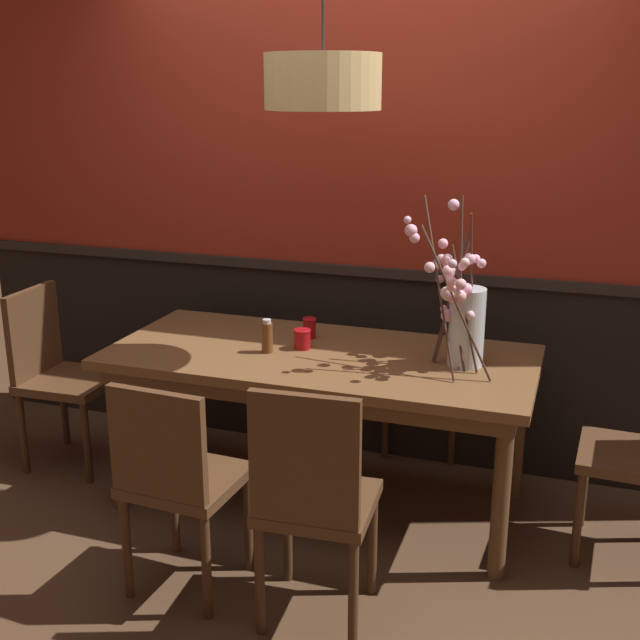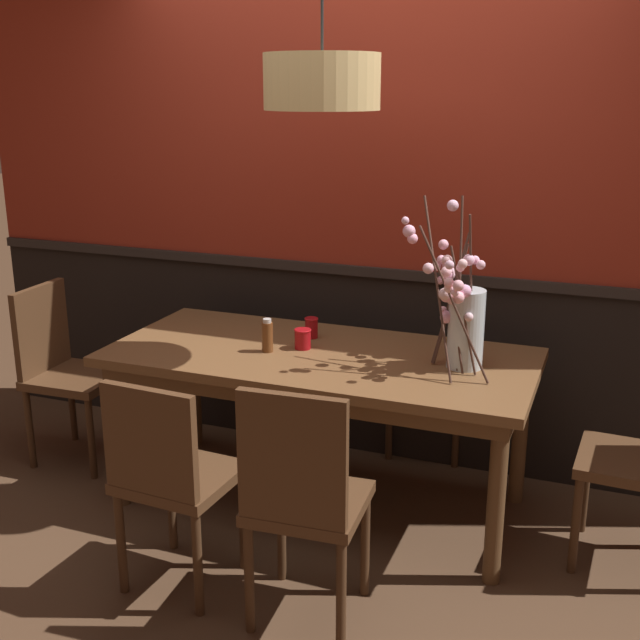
{
  "view_description": "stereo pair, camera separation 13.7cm",
  "coord_description": "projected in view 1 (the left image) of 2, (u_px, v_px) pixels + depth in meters",
  "views": [
    {
      "loc": [
        1.09,
        -3.22,
        1.9
      ],
      "look_at": [
        0.0,
        0.0,
        0.9
      ],
      "focal_mm": 44.78,
      "sensor_mm": 36.0,
      "label": 1
    },
    {
      "loc": [
        1.22,
        -3.17,
        1.9
      ],
      "look_at": [
        0.0,
        0.0,
        0.9
      ],
      "focal_mm": 44.78,
      "sensor_mm": 36.0,
      "label": 2
    }
  ],
  "objects": [
    {
      "name": "candle_holder_nearer_edge",
      "position": [
        302.0,
        339.0,
        3.63
      ],
      "size": [
        0.08,
        0.08,
        0.09
      ],
      "color": "#9E0F14",
      "rests_on": "dining_table"
    },
    {
      "name": "back_wall",
      "position": [
        362.0,
        185.0,
        3.99
      ],
      "size": [
        4.49,
        0.14,
        2.87
      ],
      "color": "black",
      "rests_on": "ground"
    },
    {
      "name": "chair_near_side_right",
      "position": [
        313.0,
        495.0,
        2.79
      ],
      "size": [
        0.43,
        0.42,
        0.94
      ],
      "color": "#4C301C",
      "rests_on": "ground"
    },
    {
      "name": "condiment_bottle",
      "position": [
        267.0,
        337.0,
        3.57
      ],
      "size": [
        0.05,
        0.05,
        0.15
      ],
      "color": "brown",
      "rests_on": "dining_table"
    },
    {
      "name": "ground_plane",
      "position": [
        320.0,
        501.0,
        3.8
      ],
      "size": [
        24.0,
        24.0,
        0.0
      ],
      "primitive_type": "plane",
      "color": "#4C3321"
    },
    {
      "name": "vase_with_blossoms",
      "position": [
        462.0,
        316.0,
        3.36
      ],
      "size": [
        0.39,
        0.41,
        0.72
      ],
      "color": "silver",
      "rests_on": "dining_table"
    },
    {
      "name": "pendant_lamp",
      "position": [
        323.0,
        82.0,
        3.18
      ],
      "size": [
        0.47,
        0.47,
        1.06
      ],
      "color": "tan"
    },
    {
      "name": "candle_holder_nearer_center",
      "position": [
        310.0,
        328.0,
        3.78
      ],
      "size": [
        0.07,
        0.07,
        0.1
      ],
      "color": "#9E0F14",
      "rests_on": "dining_table"
    },
    {
      "name": "chair_far_side_left",
      "position": [
        317.0,
        340.0,
        4.53
      ],
      "size": [
        0.48,
        0.46,
        0.89
      ],
      "color": "#4C301C",
      "rests_on": "ground"
    },
    {
      "name": "chair_far_side_right",
      "position": [
        426.0,
        355.0,
        4.3
      ],
      "size": [
        0.45,
        0.46,
        0.88
      ],
      "color": "#4C301C",
      "rests_on": "ground"
    },
    {
      "name": "chair_head_west_end",
      "position": [
        57.0,
        368.0,
        4.07
      ],
      "size": [
        0.44,
        0.43,
        0.92
      ],
      "color": "#4C301C",
      "rests_on": "ground"
    },
    {
      "name": "dining_table",
      "position": [
        320.0,
        370.0,
        3.61
      ],
      "size": [
        1.91,
        0.87,
        0.75
      ],
      "color": "brown",
      "rests_on": "ground"
    },
    {
      "name": "chair_near_side_left",
      "position": [
        176.0,
        476.0,
        2.98
      ],
      "size": [
        0.43,
        0.42,
        0.88
      ],
      "color": "#4C301C",
      "rests_on": "ground"
    }
  ]
}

